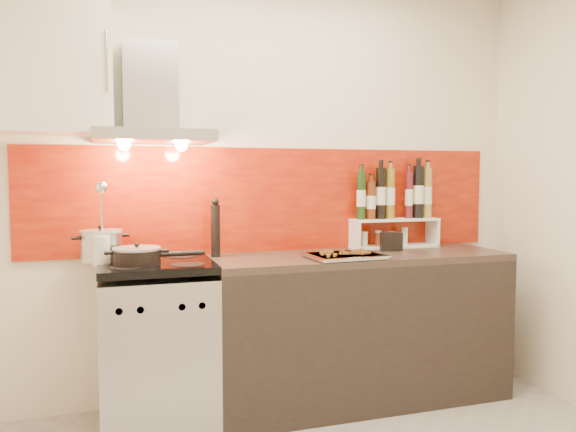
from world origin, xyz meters
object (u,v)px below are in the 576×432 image
object	(u,v)px
range_stove	(158,347)
pepper_mill	(215,228)
stock_pot	(101,245)
saute_pan	(139,256)
counter	(359,327)
baking_tray	(344,255)

from	to	relation	value
range_stove	pepper_mill	distance (m)	0.73
range_stove	pepper_mill	xyz separation A→B (m)	(0.35, 0.14, 0.62)
stock_pot	pepper_mill	world-z (taller)	pepper_mill
saute_pan	pepper_mill	bearing A→B (deg)	24.81
counter	saute_pan	world-z (taller)	saute_pan
range_stove	stock_pot	bearing A→B (deg)	155.49
range_stove	pepper_mill	world-z (taller)	pepper_mill
pepper_mill	baking_tray	world-z (taller)	pepper_mill
counter	stock_pot	bearing A→B (deg)	175.26
counter	saute_pan	distance (m)	1.39
range_stove	stock_pot	size ratio (longest dim) A/B	4.03
counter	baking_tray	distance (m)	0.51
range_stove	counter	xyz separation A→B (m)	(1.20, 0.00, 0.01)
counter	pepper_mill	xyz separation A→B (m)	(-0.85, 0.14, 0.62)
range_stove	stock_pot	xyz separation A→B (m)	(-0.28, 0.13, 0.55)
stock_pot	pepper_mill	distance (m)	0.63
pepper_mill	baking_tray	bearing A→B (deg)	-21.05
range_stove	saute_pan	xyz separation A→B (m)	(-0.09, -0.06, 0.51)
range_stove	counter	distance (m)	1.20
saute_pan	pepper_mill	distance (m)	0.50
saute_pan	baking_tray	world-z (taller)	saute_pan
stock_pot	baking_tray	world-z (taller)	stock_pot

